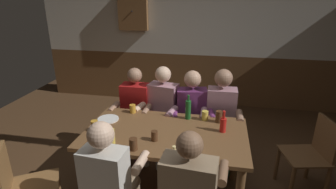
{
  "coord_description": "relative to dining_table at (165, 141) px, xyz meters",
  "views": [
    {
      "loc": [
        0.5,
        -2.46,
        2.14
      ],
      "look_at": [
        0.0,
        0.13,
        1.13
      ],
      "focal_mm": 29.03,
      "sensor_mm": 36.0,
      "label": 1
    }
  ],
  "objects": [
    {
      "name": "bottle_0",
      "position": [
        0.19,
        0.35,
        0.22
      ],
      "size": [
        0.06,
        0.06,
        0.29
      ],
      "color": "#195923",
      "rests_on": "dining_table"
    },
    {
      "name": "pint_glass_7",
      "position": [
        -0.48,
        0.39,
        0.16
      ],
      "size": [
        0.07,
        0.07,
        0.1
      ],
      "primitive_type": "cylinder",
      "color": "gold",
      "rests_on": "dining_table"
    },
    {
      "name": "person_3",
      "position": [
        0.57,
        0.71,
        0.03
      ],
      "size": [
        0.51,
        0.5,
        1.26
      ],
      "rotation": [
        0.0,
        0.0,
        3.16
      ],
      "color": "#B78493",
      "rests_on": "ground_plane"
    },
    {
      "name": "bottle_1",
      "position": [
        0.58,
        0.12,
        0.19
      ],
      "size": [
        0.07,
        0.07,
        0.23
      ],
      "color": "red",
      "rests_on": "dining_table"
    },
    {
      "name": "person_0",
      "position": [
        -0.57,
        0.71,
        0.0
      ],
      "size": [
        0.51,
        0.51,
        1.22
      ],
      "rotation": [
        0.0,
        0.0,
        3.15
      ],
      "color": "#AD1919",
      "rests_on": "ground_plane"
    },
    {
      "name": "person_4",
      "position": [
        -0.33,
        -0.71,
        0.01
      ],
      "size": [
        0.52,
        0.53,
        1.24
      ],
      "rotation": [
        0.0,
        0.0,
        -0.08
      ],
      "color": "silver",
      "rests_on": "ground_plane"
    },
    {
      "name": "person_1",
      "position": [
        -0.2,
        0.71,
        0.02
      ],
      "size": [
        0.56,
        0.57,
        1.26
      ],
      "rotation": [
        0.0,
        0.0,
        2.94
      ],
      "color": "#B78493",
      "rests_on": "ground_plane"
    },
    {
      "name": "dining_table",
      "position": [
        0.0,
        0.0,
        0.0
      ],
      "size": [
        1.68,
        0.97,
        0.77
      ],
      "color": "brown",
      "rests_on": "ground_plane"
    },
    {
      "name": "person_2",
      "position": [
        0.2,
        0.71,
        0.01
      ],
      "size": [
        0.56,
        0.57,
        1.22
      ],
      "rotation": [
        0.0,
        0.0,
        3.32
      ],
      "color": "#6B2D66",
      "rests_on": "ground_plane"
    },
    {
      "name": "pint_glass_6",
      "position": [
        0.35,
        -0.42,
        0.16
      ],
      "size": [
        0.07,
        0.07,
        0.11
      ],
      "primitive_type": "cylinder",
      "color": "#E5C64C",
      "rests_on": "dining_table"
    },
    {
      "name": "pint_glass_1",
      "position": [
        -0.46,
        -0.32,
        0.18
      ],
      "size": [
        0.06,
        0.06,
        0.15
      ],
      "primitive_type": "cylinder",
      "color": "#E5C64C",
      "rests_on": "dining_table"
    },
    {
      "name": "pint_glass_4",
      "position": [
        -0.22,
        -0.39,
        0.16
      ],
      "size": [
        0.08,
        0.08,
        0.11
      ],
      "primitive_type": "cylinder",
      "color": "#4C2D19",
      "rests_on": "dining_table"
    },
    {
      "name": "back_wall_upper",
      "position": [
        0.0,
        2.78,
        1.07
      ],
      "size": [
        6.06,
        0.12,
        1.5
      ],
      "primitive_type": "cube",
      "color": "beige"
    },
    {
      "name": "pint_glass_2",
      "position": [
        -0.07,
        -0.19,
        0.16
      ],
      "size": [
        0.06,
        0.06,
        0.1
      ],
      "primitive_type": "cylinder",
      "color": "#4C2D19",
      "rests_on": "dining_table"
    },
    {
      "name": "chair_empty_near_left",
      "position": [
        1.57,
        0.35,
        -0.19
      ],
      "size": [
        0.53,
        0.53,
        0.88
      ],
      "rotation": [
        0.0,
        0.0,
        -4.49
      ],
      "color": "brown",
      "rests_on": "ground_plane"
    },
    {
      "name": "wall_dart_cabinet",
      "position": [
        -1.16,
        2.65,
        1.13
      ],
      "size": [
        0.56,
        0.15,
        0.7
      ],
      "color": "brown"
    },
    {
      "name": "plate_0",
      "position": [
        -0.7,
        0.15,
        0.11
      ],
      "size": [
        0.24,
        0.24,
        0.01
      ],
      "primitive_type": "cylinder",
      "color": "white",
      "rests_on": "dining_table"
    },
    {
      "name": "back_wall_wainscot",
      "position": [
        0.0,
        2.78,
        -0.17
      ],
      "size": [
        6.06,
        0.12,
        0.99
      ],
      "primitive_type": "cube",
      "color": "brown",
      "rests_on": "ground_plane"
    },
    {
      "name": "pint_glass_0",
      "position": [
        0.38,
        0.36,
        0.16
      ],
      "size": [
        0.07,
        0.07,
        0.11
      ],
      "primitive_type": "cylinder",
      "color": "#E5C64C",
      "rests_on": "dining_table"
    },
    {
      "name": "pint_glass_5",
      "position": [
        0.54,
        0.33,
        0.17
      ],
      "size": [
        0.07,
        0.07,
        0.13
      ],
      "primitive_type": "cylinder",
      "color": "#4C2D19",
      "rests_on": "dining_table"
    },
    {
      "name": "table_candle",
      "position": [
        0.16,
        -0.39,
        0.15
      ],
      "size": [
        0.04,
        0.04,
        0.08
      ],
      "primitive_type": "cylinder",
      "color": "#F9E08C",
      "rests_on": "dining_table"
    },
    {
      "name": "chair_empty_near_right",
      "position": [
        -1.17,
        -0.73,
        -0.19
      ],
      "size": [
        0.61,
        0.61,
        0.88
      ],
      "rotation": [
        0.0,
        0.0,
        -1.01
      ],
      "color": "brown",
      "rests_on": "ground_plane"
    },
    {
      "name": "pint_glass_3",
      "position": [
        -0.73,
        -0.12,
        0.16
      ],
      "size": [
        0.07,
        0.07,
        0.12
      ],
      "primitive_type": "cylinder",
      "color": "gold",
      "rests_on": "dining_table"
    }
  ]
}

